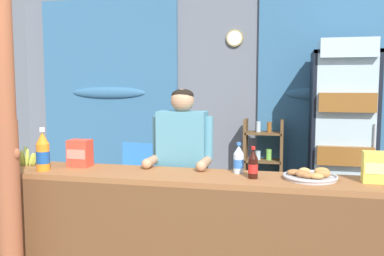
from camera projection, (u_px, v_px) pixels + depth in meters
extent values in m
plane|color=slate|center=(194.00, 256.00, 3.84)|extent=(7.89, 7.89, 0.00)
cube|color=slate|center=(225.00, 100.00, 5.52)|extent=(5.77, 0.12, 2.71)
cube|color=teal|center=(109.00, 84.00, 5.77)|extent=(1.95, 0.04, 2.30)
ellipsoid|color=teal|center=(108.00, 93.00, 5.76)|extent=(1.07, 0.10, 0.16)
cube|color=teal|center=(321.00, 84.00, 5.14)|extent=(1.52, 0.04, 2.30)
ellipsoid|color=teal|center=(320.00, 94.00, 5.14)|extent=(0.84, 0.10, 0.16)
cylinder|color=tan|center=(235.00, 38.00, 5.33)|extent=(0.21, 0.03, 0.21)
cylinder|color=white|center=(235.00, 38.00, 5.32)|extent=(0.18, 0.01, 0.18)
cube|color=beige|center=(306.00, 87.00, 5.19)|extent=(0.24, 0.02, 0.18)
cube|color=#935B33|center=(179.00, 177.00, 3.04)|extent=(3.25, 0.48, 0.04)
cube|color=brown|center=(171.00, 249.00, 2.88)|extent=(3.25, 0.04, 0.88)
cylinder|color=#995133|center=(9.00, 215.00, 2.92)|extent=(0.17, 0.17, 1.32)
cylinder|color=#995133|center=(0.00, 21.00, 2.78)|extent=(0.15, 0.15, 1.32)
ellipsoid|color=#995133|center=(16.00, 154.00, 2.85)|extent=(0.06, 0.05, 0.08)
cube|color=black|center=(338.00, 135.00, 5.03)|extent=(0.69, 0.04, 1.93)
cube|color=black|center=(312.00, 137.00, 4.79)|extent=(0.04, 0.67, 1.93)
cube|color=black|center=(372.00, 139.00, 4.65)|extent=(0.04, 0.67, 1.93)
cube|color=black|center=(345.00, 53.00, 4.62)|extent=(0.69, 0.67, 0.04)
cube|color=black|center=(338.00, 217.00, 4.82)|extent=(0.69, 0.67, 0.08)
cube|color=silver|center=(345.00, 137.00, 4.40)|extent=(0.63, 0.02, 1.77)
cylinder|color=#B7B7BC|center=(375.00, 143.00, 4.31)|extent=(0.02, 0.02, 0.40)
cube|color=silver|center=(341.00, 160.00, 4.75)|extent=(0.61, 0.59, 0.02)
cube|color=brown|center=(342.00, 152.00, 4.60)|extent=(0.57, 0.55, 0.20)
cube|color=silver|center=(342.00, 111.00, 4.69)|extent=(0.61, 0.59, 0.02)
cube|color=brown|center=(344.00, 102.00, 4.55)|extent=(0.57, 0.55, 0.20)
cube|color=silver|center=(344.00, 60.00, 4.63)|extent=(0.61, 0.59, 0.02)
cube|color=silver|center=(346.00, 49.00, 4.49)|extent=(0.57, 0.55, 0.20)
cube|color=brown|center=(245.00, 164.00, 5.23)|extent=(0.04, 0.28, 1.14)
cube|color=brown|center=(281.00, 166.00, 5.13)|extent=(0.04, 0.28, 1.14)
cube|color=brown|center=(264.00, 133.00, 5.13)|extent=(0.44, 0.28, 0.02)
cylinder|color=silver|center=(258.00, 127.00, 5.14)|extent=(0.06, 0.06, 0.13)
cylinder|color=brown|center=(269.00, 127.00, 5.11)|extent=(0.06, 0.06, 0.13)
cube|color=brown|center=(263.00, 161.00, 5.17)|extent=(0.44, 0.28, 0.02)
cylinder|color=silver|center=(258.00, 155.00, 5.18)|extent=(0.07, 0.07, 0.11)
cylinder|color=#75C64C|center=(269.00, 155.00, 5.15)|extent=(0.07, 0.07, 0.13)
cube|color=brown|center=(263.00, 188.00, 5.21)|extent=(0.44, 0.28, 0.02)
cylinder|color=black|center=(257.00, 182.00, 5.21)|extent=(0.05, 0.05, 0.12)
cylinder|color=silver|center=(268.00, 182.00, 5.18)|extent=(0.06, 0.06, 0.12)
cube|color=#3884D6|center=(131.00, 181.00, 4.90)|extent=(0.49, 0.49, 0.04)
cube|color=#3884D6|center=(139.00, 159.00, 5.07)|extent=(0.42, 0.09, 0.40)
cylinder|color=#3884D6|center=(109.00, 202.00, 4.81)|extent=(0.04, 0.04, 0.44)
cylinder|color=#3884D6|center=(138.00, 205.00, 4.68)|extent=(0.04, 0.04, 0.44)
cylinder|color=#3884D6|center=(125.00, 194.00, 5.17)|extent=(0.04, 0.04, 0.44)
cylinder|color=#3884D6|center=(153.00, 197.00, 5.04)|extent=(0.04, 0.04, 0.44)
cube|color=#3884D6|center=(116.00, 170.00, 4.96)|extent=(0.09, 0.40, 0.03)
cube|color=#3884D6|center=(146.00, 172.00, 4.82)|extent=(0.09, 0.40, 0.03)
cylinder|color=#28282D|center=(173.00, 222.00, 3.51)|extent=(0.11, 0.11, 0.82)
cylinder|color=#28282D|center=(192.00, 224.00, 3.48)|extent=(0.11, 0.11, 0.82)
cube|color=teal|center=(182.00, 143.00, 3.42)|extent=(0.39, 0.20, 0.52)
sphere|color=tan|center=(182.00, 101.00, 3.39)|extent=(0.19, 0.19, 0.19)
ellipsoid|color=black|center=(183.00, 95.00, 3.39)|extent=(0.18, 0.18, 0.10)
cylinder|color=teal|center=(157.00, 137.00, 3.47)|extent=(0.08, 0.08, 0.35)
cylinder|color=tan|center=(152.00, 161.00, 3.34)|extent=(0.07, 0.26, 0.07)
sphere|color=tan|center=(147.00, 164.00, 3.21)|extent=(0.08, 0.08, 0.08)
cylinder|color=teal|center=(208.00, 138.00, 3.37)|extent=(0.08, 0.08, 0.35)
cylinder|color=tan|center=(204.00, 163.00, 3.24)|extent=(0.07, 0.26, 0.07)
sphere|color=tan|center=(201.00, 166.00, 3.12)|extent=(0.08, 0.08, 0.08)
cylinder|color=orange|center=(43.00, 157.00, 3.15)|extent=(0.10, 0.10, 0.20)
cone|color=orange|center=(42.00, 138.00, 3.14)|extent=(0.10, 0.10, 0.09)
cylinder|color=white|center=(42.00, 130.00, 3.13)|extent=(0.04, 0.04, 0.03)
cylinder|color=#194C99|center=(43.00, 157.00, 3.15)|extent=(0.10, 0.10, 0.09)
cylinder|color=black|center=(253.00, 168.00, 2.89)|extent=(0.07, 0.07, 0.14)
cone|color=black|center=(253.00, 154.00, 2.88)|extent=(0.07, 0.07, 0.06)
cylinder|color=red|center=(253.00, 148.00, 2.88)|extent=(0.03, 0.03, 0.02)
cylinder|color=red|center=(253.00, 168.00, 2.89)|extent=(0.07, 0.07, 0.06)
cylinder|color=silver|center=(239.00, 163.00, 3.07)|extent=(0.08, 0.08, 0.14)
cone|color=silver|center=(239.00, 150.00, 3.06)|extent=(0.08, 0.08, 0.06)
cylinder|color=blue|center=(239.00, 144.00, 3.05)|extent=(0.03, 0.03, 0.02)
cylinder|color=blue|center=(239.00, 163.00, 3.07)|extent=(0.08, 0.08, 0.06)
cube|color=#E5422D|center=(80.00, 153.00, 3.31)|extent=(0.17, 0.13, 0.21)
cube|color=#FF826D|center=(76.00, 154.00, 3.25)|extent=(0.15, 0.00, 0.07)
cube|color=#EAD14C|center=(376.00, 167.00, 2.77)|extent=(0.16, 0.11, 0.21)
cube|color=#FFFF8C|center=(377.00, 169.00, 2.71)|extent=(0.15, 0.00, 0.07)
cylinder|color=#BCBCC1|center=(310.00, 178.00, 2.87)|extent=(0.35, 0.35, 0.02)
torus|color=#BCBCC1|center=(310.00, 176.00, 2.87)|extent=(0.37, 0.37, 0.02)
ellipsoid|color=#B2753D|center=(323.00, 174.00, 2.85)|extent=(0.10, 0.07, 0.06)
ellipsoid|color=#C68947|center=(322.00, 171.00, 2.94)|extent=(0.10, 0.08, 0.05)
ellipsoid|color=tan|center=(304.00, 171.00, 2.96)|extent=(0.08, 0.06, 0.05)
ellipsoid|color=#A36638|center=(295.00, 172.00, 2.92)|extent=(0.11, 0.07, 0.04)
ellipsoid|color=#A36638|center=(302.00, 174.00, 2.85)|extent=(0.09, 0.06, 0.05)
ellipsoid|color=#A36638|center=(308.00, 175.00, 2.83)|extent=(0.10, 0.07, 0.04)
ellipsoid|color=#C68947|center=(317.00, 176.00, 2.80)|extent=(0.09, 0.07, 0.04)
ellipsoid|color=#B7C647|center=(16.00, 158.00, 3.38)|extent=(0.10, 0.04, 0.12)
ellipsoid|color=#B7C647|center=(19.00, 159.00, 3.36)|extent=(0.07, 0.03, 0.12)
ellipsoid|color=#B7C647|center=(23.00, 158.00, 3.34)|extent=(0.04, 0.05, 0.14)
ellipsoid|color=#B7C647|center=(27.00, 158.00, 3.34)|extent=(0.05, 0.04, 0.15)
ellipsoid|color=#B7C647|center=(32.00, 159.00, 3.34)|extent=(0.07, 0.04, 0.12)
ellipsoid|color=#B7C647|center=(35.00, 158.00, 3.33)|extent=(0.09, 0.04, 0.14)
cylinder|color=olive|center=(25.00, 149.00, 3.35)|extent=(0.02, 0.02, 0.05)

